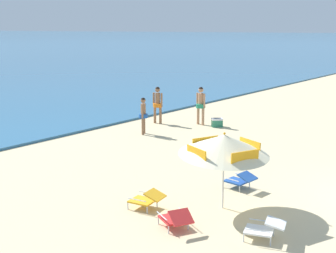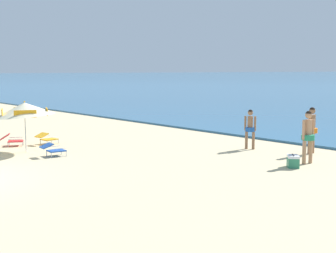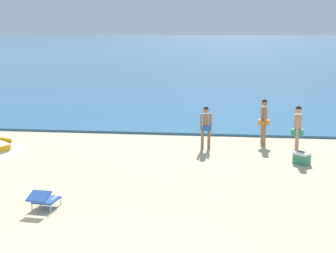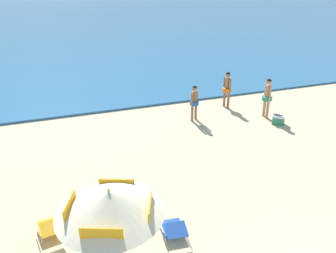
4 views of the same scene
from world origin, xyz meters
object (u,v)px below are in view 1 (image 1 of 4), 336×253
Objects in this scene: lounge_chair_spare_folded at (147,199)px; person_standing_beside at (158,102)px; person_wading_in at (201,103)px; lounge_chair_under_umbrella at (176,218)px; person_standing_near_shore at (143,113)px; lounge_chair_facing_sea at (240,180)px; cooler_box at (217,122)px; lounge_chair_beside_umbrella at (265,228)px; beach_umbrella_striped_main at (224,145)px.

person_standing_beside is (8.59, 6.59, 0.74)m from lounge_chair_spare_folded.
lounge_chair_under_umbrella is at bearing -148.91° from person_wading_in.
person_standing_near_shore is at bearing 165.45° from person_wading_in.
person_wading_in reaches higher than lounge_chair_spare_folded.
person_standing_near_shore is 2.38m from person_standing_beside.
person_standing_beside reaches higher than lounge_chair_facing_sea.
lounge_chair_facing_sea is (3.31, 0.19, 0.01)m from lounge_chair_under_umbrella.
lounge_chair_spare_folded is (0.53, 1.30, 0.01)m from lounge_chair_under_umbrella.
lounge_chair_spare_folded is at bearing -142.49° from person_standing_beside.
lounge_chair_facing_sea is at bearing -143.76° from cooler_box.
cooler_box is at bearing 36.81° from lounge_chair_beside_umbrella.
lounge_chair_under_umbrella is 12.08m from person_standing_beside.
lounge_chair_facing_sea is 3.00m from lounge_chair_spare_folded.
person_standing_beside is (2.17, 0.97, 0.10)m from person_standing_near_shore.
lounge_chair_under_umbrella reaches higher than lounge_chair_spare_folded.
person_standing_beside is at bearing 40.91° from lounge_chair_under_umbrella.
lounge_chair_beside_umbrella is at bearing -139.74° from person_wading_in.
lounge_chair_spare_folded is at bearing 130.15° from beach_umbrella_striped_main.
lounge_chair_beside_umbrella is 0.61× the size of person_standing_near_shore.
person_standing_near_shore reaches higher than lounge_chair_under_umbrella.
person_wading_in is (10.13, 6.11, 0.77)m from lounge_chair_under_umbrella.
person_standing_near_shore reaches higher than cooler_box.
lounge_chair_facing_sea is at bearing -126.98° from person_standing_beside.
person_standing_beside is 0.98× the size of person_wading_in.
lounge_chair_facing_sea is 9.06m from person_wading_in.
person_standing_near_shore is 0.89× the size of person_wading_in.
beach_umbrella_striped_main is 2.37m from lounge_chair_spare_folded.
person_standing_near_shore is at bearing 41.24° from lounge_chair_spare_folded.
beach_umbrella_striped_main is at bearing -147.35° from cooler_box.
person_standing_beside is at bearing 111.65° from cooler_box.
beach_umbrella_striped_main is 10.09m from cooler_box.
person_wading_in reaches higher than lounge_chair_beside_umbrella.
lounge_chair_under_umbrella reaches higher than lounge_chair_beside_umbrella.
person_wading_in is at bearing 40.97° from lounge_chair_facing_sea.
lounge_chair_beside_umbrella is 11.79m from cooler_box.
lounge_chair_facing_sea is 0.58× the size of person_standing_near_shore.
beach_umbrella_striped_main is 3.10× the size of lounge_chair_under_umbrella.
lounge_chair_under_umbrella is 0.58× the size of person_standing_beside.
lounge_chair_facing_sea is (2.57, 2.03, -0.00)m from lounge_chair_beside_umbrella.
person_standing_beside is at bearing 53.02° from lounge_chair_facing_sea.
lounge_chair_beside_umbrella is (0.74, -1.84, 0.01)m from lounge_chair_under_umbrella.
lounge_chair_facing_sea is 0.98× the size of lounge_chair_spare_folded.
beach_umbrella_striped_main is at bearing 58.43° from lounge_chair_beside_umbrella.
cooler_box is at bearing 27.15° from lounge_chair_under_umbrella.
person_wading_in is (1.01, -1.79, 0.02)m from person_standing_beside.
lounge_chair_beside_umbrella is at bearing -125.27° from person_standing_near_shore.
lounge_chair_spare_folded is 1.58× the size of cooler_box.
beach_umbrella_striped_main is 2.10m from lounge_chair_facing_sea.
cooler_box is at bearing -27.91° from person_standing_near_shore.
beach_umbrella_striped_main reaches higher than person_wading_in.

